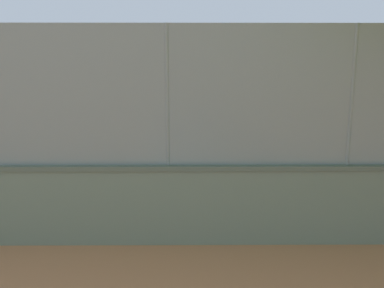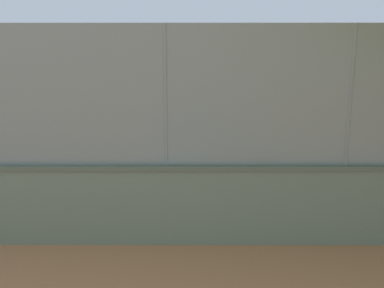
{
  "view_description": "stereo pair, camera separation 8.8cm",
  "coord_description": "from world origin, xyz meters",
  "px_view_note": "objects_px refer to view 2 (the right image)",
  "views": [
    {
      "loc": [
        -1.13,
        18.82,
        3.06
      ],
      "look_at": [
        -0.99,
        8.96,
        1.17
      ],
      "focal_mm": 36.31,
      "sensor_mm": 36.0,
      "label": 1
    },
    {
      "loc": [
        -1.21,
        18.82,
        3.06
      ],
      "look_at": [
        -0.99,
        8.96,
        1.17
      ],
      "focal_mm": 36.31,
      "sensor_mm": 36.0,
      "label": 2
    }
  ],
  "objects_px": {
    "player_at_service_line": "(271,142)",
    "player_baseline_waiting": "(207,153)",
    "sports_ball": "(282,154)",
    "player_near_wall_returning": "(124,136)"
  },
  "relations": [
    {
      "from": "player_at_service_line",
      "to": "player_baseline_waiting",
      "type": "height_order",
      "value": "player_at_service_line"
    },
    {
      "from": "sports_ball",
      "to": "player_baseline_waiting",
      "type": "bearing_deg",
      "value": -25.43
    },
    {
      "from": "player_at_service_line",
      "to": "player_baseline_waiting",
      "type": "bearing_deg",
      "value": 31.16
    },
    {
      "from": "sports_ball",
      "to": "player_at_service_line",
      "type": "bearing_deg",
      "value": -93.07
    },
    {
      "from": "player_at_service_line",
      "to": "sports_ball",
      "type": "height_order",
      "value": "player_at_service_line"
    },
    {
      "from": "player_at_service_line",
      "to": "player_baseline_waiting",
      "type": "xyz_separation_m",
      "value": [
        1.92,
        1.16,
        -0.09
      ]
    },
    {
      "from": "player_near_wall_returning",
      "to": "player_baseline_waiting",
      "type": "bearing_deg",
      "value": 143.65
    },
    {
      "from": "player_at_service_line",
      "to": "sports_ball",
      "type": "xyz_separation_m",
      "value": [
        0.11,
        2.02,
        0.07
      ]
    },
    {
      "from": "player_at_service_line",
      "to": "sports_ball",
      "type": "distance_m",
      "value": 2.02
    },
    {
      "from": "player_near_wall_returning",
      "to": "sports_ball",
      "type": "height_order",
      "value": "player_near_wall_returning"
    }
  ]
}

